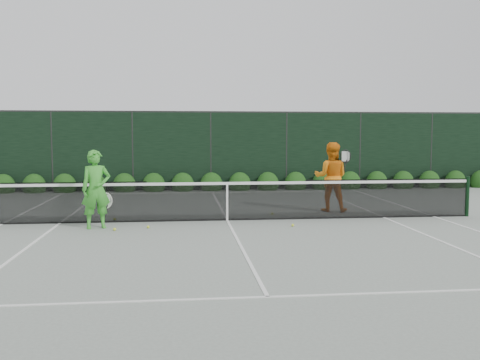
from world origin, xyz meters
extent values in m
plane|color=gray|center=(0.00, 0.00, 0.00)|extent=(80.00, 80.00, 0.00)
cylinder|color=black|center=(6.40, 0.00, 0.54)|extent=(0.10, 0.10, 1.07)
cube|color=black|center=(-4.20, 0.00, 0.51)|extent=(4.40, 0.01, 1.02)
cube|color=black|center=(0.00, 0.00, 0.48)|extent=(4.00, 0.01, 0.96)
cube|color=black|center=(4.20, 0.00, 0.51)|extent=(4.40, 0.01, 1.02)
cube|color=white|center=(0.00, 0.00, 0.94)|extent=(12.80, 0.03, 0.07)
cube|color=black|center=(0.00, 0.00, 0.02)|extent=(12.80, 0.02, 0.04)
cube|color=white|center=(0.00, 0.00, 0.46)|extent=(0.05, 0.03, 0.91)
imported|color=green|center=(-3.11, -0.76, 0.91)|extent=(0.76, 0.62, 1.82)
torus|color=silver|center=(-2.91, -0.66, 0.63)|extent=(0.30, 0.03, 0.30)
cylinder|color=black|center=(-2.91, -0.66, 0.39)|extent=(0.10, 0.03, 0.30)
imported|color=orange|center=(3.06, 1.31, 0.97)|extent=(1.13, 1.00, 1.95)
torus|color=black|center=(3.41, 1.11, 1.56)|extent=(0.28, 0.16, 0.30)
cylinder|color=black|center=(3.41, 1.11, 1.32)|extent=(0.10, 0.03, 0.30)
cube|color=white|center=(-5.49, 0.00, 0.01)|extent=(0.06, 23.77, 0.01)
cube|color=white|center=(5.49, 0.00, 0.01)|extent=(0.06, 23.77, 0.01)
cube|color=white|center=(-4.12, 0.00, 0.01)|extent=(0.06, 23.77, 0.01)
cube|color=white|center=(4.12, 0.00, 0.01)|extent=(0.06, 23.77, 0.01)
cube|color=white|center=(0.00, 11.88, 0.01)|extent=(11.03, 0.06, 0.01)
cube|color=white|center=(0.00, 6.40, 0.01)|extent=(8.23, 0.06, 0.01)
cube|color=white|center=(0.00, -6.40, 0.01)|extent=(8.23, 0.06, 0.01)
cube|color=white|center=(0.00, 0.00, 0.01)|extent=(0.06, 12.80, 0.01)
cube|color=black|center=(0.00, 7.50, 1.50)|extent=(32.00, 0.06, 3.00)
cube|color=#262826|center=(0.00, 7.50, 3.03)|extent=(32.00, 0.06, 0.06)
cylinder|color=#262826|center=(-6.00, 7.50, 1.50)|extent=(0.08, 0.08, 3.00)
cylinder|color=#262826|center=(-3.00, 7.50, 1.50)|extent=(0.08, 0.08, 3.00)
cylinder|color=#262826|center=(0.00, 7.50, 1.50)|extent=(0.08, 0.08, 3.00)
cylinder|color=#262826|center=(3.00, 7.50, 1.50)|extent=(0.08, 0.08, 3.00)
cylinder|color=#262826|center=(6.00, 7.50, 1.50)|extent=(0.08, 0.08, 3.00)
cylinder|color=#262826|center=(9.00, 7.50, 1.50)|extent=(0.08, 0.08, 3.00)
ellipsoid|color=black|center=(-7.70, 7.15, 0.23)|extent=(0.86, 0.65, 0.94)
ellipsoid|color=black|center=(-6.60, 7.15, 0.23)|extent=(0.86, 0.65, 0.94)
ellipsoid|color=black|center=(-5.50, 7.15, 0.23)|extent=(0.86, 0.65, 0.94)
ellipsoid|color=black|center=(-4.40, 7.15, 0.23)|extent=(0.86, 0.65, 0.94)
ellipsoid|color=black|center=(-3.30, 7.15, 0.23)|extent=(0.86, 0.65, 0.94)
ellipsoid|color=black|center=(-2.20, 7.15, 0.23)|extent=(0.86, 0.65, 0.94)
ellipsoid|color=black|center=(-1.10, 7.15, 0.23)|extent=(0.86, 0.65, 0.94)
ellipsoid|color=black|center=(0.00, 7.15, 0.23)|extent=(0.86, 0.65, 0.94)
ellipsoid|color=black|center=(1.10, 7.15, 0.23)|extent=(0.86, 0.65, 0.94)
ellipsoid|color=black|center=(2.20, 7.15, 0.23)|extent=(0.86, 0.65, 0.94)
ellipsoid|color=black|center=(3.30, 7.15, 0.23)|extent=(0.86, 0.65, 0.94)
ellipsoid|color=black|center=(4.40, 7.15, 0.23)|extent=(0.86, 0.65, 0.94)
ellipsoid|color=black|center=(5.50, 7.15, 0.23)|extent=(0.86, 0.65, 0.94)
ellipsoid|color=black|center=(6.60, 7.15, 0.23)|extent=(0.86, 0.65, 0.94)
ellipsoid|color=black|center=(7.70, 7.15, 0.23)|extent=(0.86, 0.65, 0.94)
ellipsoid|color=black|center=(8.80, 7.15, 0.23)|extent=(0.86, 0.65, 0.94)
ellipsoid|color=black|center=(9.90, 7.15, 0.23)|extent=(0.86, 0.65, 0.94)
sphere|color=#D3E232|center=(-1.92, -0.91, 0.03)|extent=(0.07, 0.07, 0.07)
sphere|color=#D3E232|center=(-2.84, 0.31, 0.03)|extent=(0.07, 0.07, 0.07)
sphere|color=#D3E232|center=(1.30, 0.82, 0.03)|extent=(0.07, 0.07, 0.07)
sphere|color=#D3E232|center=(1.47, -1.06, 0.03)|extent=(0.07, 0.07, 0.07)
sphere|color=#D3E232|center=(-2.66, -1.15, 0.03)|extent=(0.07, 0.07, 0.07)
camera|label=1|loc=(-1.14, -13.33, 2.20)|focal=40.00mm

